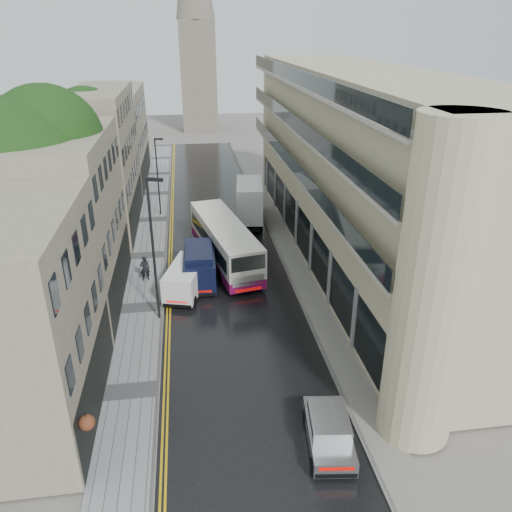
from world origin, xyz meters
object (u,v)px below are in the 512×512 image
object	(u,v)px
tree_far	(69,166)
white_lorry	(238,208)
tree_near	(18,209)
silver_hatchback	(314,456)
lamp_post_near	(153,252)
cream_bus	(221,262)
lamp_post_far	(158,177)
pedestrian	(145,268)
white_van	(165,289)
navy_van	(185,276)

from	to	relation	value
tree_far	white_lorry	world-z (taller)	tree_far
tree_near	silver_hatchback	size ratio (longest dim) A/B	3.38
tree_far	lamp_post_near	xyz separation A→B (m)	(7.50, -15.24, -1.60)
cream_bus	lamp_post_far	distance (m)	15.85
tree_far	lamp_post_near	distance (m)	17.06
tree_near	tree_far	world-z (taller)	tree_near
tree_near	silver_hatchback	world-z (taller)	tree_near
lamp_post_near	lamp_post_far	distance (m)	19.46
white_lorry	pedestrian	bearing A→B (deg)	-122.61
pedestrian	lamp_post_near	world-z (taller)	lamp_post_near
tree_far	lamp_post_far	distance (m)	8.51
tree_near	lamp_post_near	xyz separation A→B (m)	(7.80, -2.24, -2.32)
silver_hatchback	white_van	size ratio (longest dim) A/B	0.86
navy_van	lamp_post_near	xyz separation A→B (m)	(-1.69, -2.97, 3.22)
white_lorry	lamp_post_far	distance (m)	8.70
silver_hatchback	lamp_post_far	world-z (taller)	lamp_post_far
lamp_post_far	white_van	bearing A→B (deg)	-77.28
tree_far	cream_bus	bearing A→B (deg)	-42.53
silver_hatchback	lamp_post_near	distance (m)	15.03
navy_van	lamp_post_far	world-z (taller)	lamp_post_far
white_lorry	white_van	distance (m)	14.34
pedestrian	lamp_post_near	bearing A→B (deg)	87.30
cream_bus	silver_hatchback	world-z (taller)	cream_bus
cream_bus	tree_far	bearing A→B (deg)	126.39
lamp_post_far	tree_near	bearing A→B (deg)	-103.22
white_lorry	lamp_post_far	xyz separation A→B (m)	(-7.11, 4.69, 1.77)
tree_far	silver_hatchback	xyz separation A→B (m)	(14.20, -28.14, -5.44)
lamp_post_near	cream_bus	bearing A→B (deg)	66.34
white_lorry	silver_hatchback	bearing A→B (deg)	-83.10
silver_hatchback	white_lorry	bearing A→B (deg)	97.08
lamp_post_near	lamp_post_far	xyz separation A→B (m)	(-0.51, 19.44, -0.83)
tree_near	pedestrian	size ratio (longest dim) A/B	7.36
pedestrian	white_lorry	bearing A→B (deg)	-144.05
cream_bus	pedestrian	world-z (taller)	cream_bus
white_van	white_lorry	bearing A→B (deg)	80.64
navy_van	lamp_post_far	distance (m)	16.79
tree_near	white_lorry	bearing A→B (deg)	40.99
lamp_post_near	tree_far	bearing A→B (deg)	136.01
cream_bus	white_van	size ratio (longest dim) A/B	2.47
tree_far	lamp_post_near	bearing A→B (deg)	-63.80
tree_far	white_van	bearing A→B (deg)	-59.46
tree_far	pedestrian	world-z (taller)	tree_far
cream_bus	white_van	world-z (taller)	cream_bus
white_van	lamp_post_far	distance (m)	17.82
pedestrian	white_van	bearing A→B (deg)	99.15
lamp_post_far	pedestrian	bearing A→B (deg)	-82.77
tree_near	navy_van	size ratio (longest dim) A/B	2.55
navy_van	tree_near	bearing A→B (deg)	-173.71
tree_far	lamp_post_near	size ratio (longest dim) A/B	1.38
cream_bus	lamp_post_far	size ratio (longest dim) A/B	1.60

